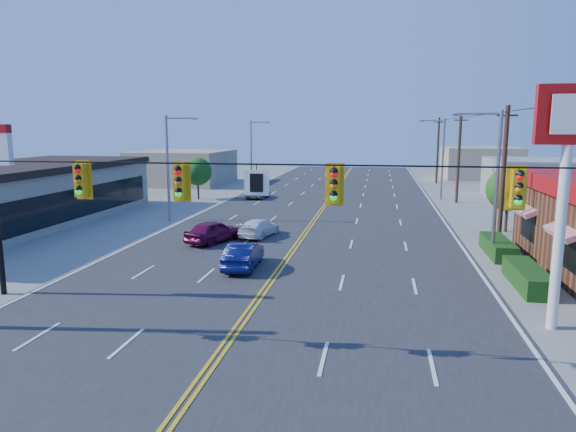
% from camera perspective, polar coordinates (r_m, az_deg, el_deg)
% --- Properties ---
extents(ground, '(160.00, 160.00, 0.00)m').
position_cam_1_polar(ground, '(17.03, -7.37, -14.80)').
color(ground, gray).
rests_on(ground, ground).
extents(road, '(20.00, 120.00, 0.06)m').
position_cam_1_polar(road, '(35.78, 2.18, -1.59)').
color(road, '#2D2D30').
rests_on(road, ground).
extents(signal_span, '(24.32, 0.34, 9.00)m').
position_cam_1_polar(signal_span, '(15.69, -8.17, 1.71)').
color(signal_span, '#47301E').
rests_on(signal_span, ground).
extents(kfc_pylon, '(2.20, 0.36, 8.50)m').
position_cam_1_polar(kfc_pylon, '(19.80, 28.54, 5.65)').
color(kfc_pylon, white).
rests_on(kfc_pylon, ground).
extents(strip_mall, '(10.40, 26.40, 4.40)m').
position_cam_1_polar(strip_mall, '(42.56, -29.05, 2.03)').
color(strip_mall, tan).
rests_on(strip_mall, ground).
extents(streetlight_se, '(2.55, 0.25, 8.00)m').
position_cam_1_polar(streetlight_se, '(29.50, 21.85, 4.10)').
color(streetlight_se, gray).
rests_on(streetlight_se, ground).
extents(streetlight_ne, '(2.55, 0.25, 8.00)m').
position_cam_1_polar(streetlight_ne, '(53.17, 16.63, 6.59)').
color(streetlight_ne, gray).
rests_on(streetlight_ne, ground).
extents(streetlight_sw, '(2.55, 0.25, 8.00)m').
position_cam_1_polar(streetlight_sw, '(39.99, -12.96, 5.85)').
color(streetlight_sw, gray).
rests_on(streetlight_sw, ground).
extents(streetlight_nw, '(2.55, 0.25, 8.00)m').
position_cam_1_polar(streetlight_nw, '(64.71, -3.94, 7.46)').
color(streetlight_nw, gray).
rests_on(streetlight_nw, ground).
extents(utility_pole_near, '(0.28, 0.28, 8.40)m').
position_cam_1_polar(utility_pole_near, '(33.72, 22.79, 4.12)').
color(utility_pole_near, '#47301E').
rests_on(utility_pole_near, ground).
extents(utility_pole_mid, '(0.28, 0.28, 8.40)m').
position_cam_1_polar(utility_pole_mid, '(51.38, 18.43, 6.05)').
color(utility_pole_mid, '#47301E').
rests_on(utility_pole_mid, ground).
extents(utility_pole_far, '(0.28, 0.28, 8.40)m').
position_cam_1_polar(utility_pole_far, '(69.22, 16.29, 6.98)').
color(utility_pole_far, '#47301E').
rests_on(utility_pole_far, ground).
extents(tree_kfc_rear, '(2.94, 2.94, 4.41)m').
position_cam_1_polar(tree_kfc_rear, '(38.01, 23.27, 2.72)').
color(tree_kfc_rear, '#47301E').
rests_on(tree_kfc_rear, ground).
extents(tree_west, '(2.80, 2.80, 4.20)m').
position_cam_1_polar(tree_west, '(52.06, -10.00, 4.89)').
color(tree_west, '#47301E').
rests_on(tree_west, ground).
extents(bld_east_mid, '(12.00, 10.00, 4.00)m').
position_cam_1_polar(bld_east_mid, '(57.64, 27.43, 3.61)').
color(bld_east_mid, gray).
rests_on(bld_east_mid, ground).
extents(bld_west_far, '(11.00, 12.00, 4.20)m').
position_cam_1_polar(bld_west_far, '(67.64, -11.54, 5.33)').
color(bld_west_far, tan).
rests_on(bld_west_far, ground).
extents(bld_east_far, '(10.00, 10.00, 4.40)m').
position_cam_1_polar(bld_east_far, '(78.22, 20.58, 5.55)').
color(bld_east_far, tan).
rests_on(bld_east_far, ground).
extents(car_magenta, '(3.07, 4.39, 1.39)m').
position_cam_1_polar(car_magenta, '(32.11, -8.29, -1.79)').
color(car_magenta, maroon).
rests_on(car_magenta, ground).
extents(car_blue, '(1.52, 4.01, 1.31)m').
position_cam_1_polar(car_blue, '(26.12, -4.97, -4.48)').
color(car_blue, '#0E1353').
rests_on(car_blue, ground).
extents(car_white, '(2.34, 4.17, 1.14)m').
position_cam_1_polar(car_white, '(33.59, -3.26, -1.41)').
color(car_white, white).
rests_on(car_white, ground).
extents(car_silver, '(1.97, 3.92, 1.07)m').
position_cam_1_polar(car_silver, '(52.09, -3.31, 2.52)').
color(car_silver, '#BABBC0').
rests_on(car_silver, ground).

